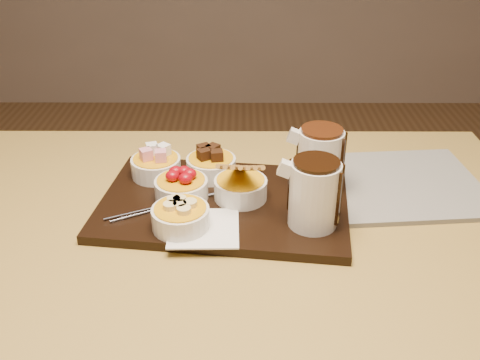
{
  "coord_description": "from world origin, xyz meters",
  "views": [
    {
      "loc": [
        0.03,
        -0.8,
        1.3
      ],
      "look_at": [
        0.03,
        0.05,
        0.81
      ],
      "focal_mm": 40.0,
      "sensor_mm": 36.0,
      "label": 1
    }
  ],
  "objects_px": {
    "pitcher_dark_chocolate": "(314,195)",
    "newspaper": "(393,185)",
    "pitcher_milk_chocolate": "(320,160)",
    "dining_table": "(224,266)",
    "bowl_strawberries": "(181,189)",
    "serving_board": "(224,203)"
  },
  "relations": [
    {
      "from": "pitcher_dark_chocolate",
      "to": "dining_table",
      "type": "bearing_deg",
      "value": 177.0
    },
    {
      "from": "serving_board",
      "to": "pitcher_milk_chocolate",
      "type": "bearing_deg",
      "value": 21.8
    },
    {
      "from": "dining_table",
      "to": "bowl_strawberries",
      "type": "height_order",
      "value": "bowl_strawberries"
    },
    {
      "from": "pitcher_milk_chocolate",
      "to": "newspaper",
      "type": "xyz_separation_m",
      "value": [
        0.16,
        0.03,
        -0.07
      ]
    },
    {
      "from": "serving_board",
      "to": "pitcher_dark_chocolate",
      "type": "height_order",
      "value": "pitcher_dark_chocolate"
    },
    {
      "from": "pitcher_dark_chocolate",
      "to": "newspaper",
      "type": "height_order",
      "value": "pitcher_dark_chocolate"
    },
    {
      "from": "dining_table",
      "to": "newspaper",
      "type": "height_order",
      "value": "newspaper"
    },
    {
      "from": "bowl_strawberries",
      "to": "newspaper",
      "type": "relative_size",
      "value": 0.29
    },
    {
      "from": "pitcher_dark_chocolate",
      "to": "newspaper",
      "type": "bearing_deg",
      "value": 47.76
    },
    {
      "from": "pitcher_milk_chocolate",
      "to": "newspaper",
      "type": "distance_m",
      "value": 0.18
    },
    {
      "from": "dining_table",
      "to": "bowl_strawberries",
      "type": "bearing_deg",
      "value": 144.7
    },
    {
      "from": "bowl_strawberries",
      "to": "dining_table",
      "type": "bearing_deg",
      "value": -35.3
    },
    {
      "from": "serving_board",
      "to": "newspaper",
      "type": "height_order",
      "value": "serving_board"
    },
    {
      "from": "bowl_strawberries",
      "to": "newspaper",
      "type": "bearing_deg",
      "value": 10.03
    },
    {
      "from": "pitcher_dark_chocolate",
      "to": "pitcher_milk_chocolate",
      "type": "distance_m",
      "value": 0.13
    },
    {
      "from": "pitcher_dark_chocolate",
      "to": "newspaper",
      "type": "xyz_separation_m",
      "value": [
        0.18,
        0.16,
        -0.07
      ]
    },
    {
      "from": "dining_table",
      "to": "pitcher_milk_chocolate",
      "type": "bearing_deg",
      "value": 28.9
    },
    {
      "from": "pitcher_dark_chocolate",
      "to": "bowl_strawberries",
      "type": "bearing_deg",
      "value": 167.35
    },
    {
      "from": "serving_board",
      "to": "pitcher_milk_chocolate",
      "type": "relative_size",
      "value": 3.9
    },
    {
      "from": "newspaper",
      "to": "dining_table",
      "type": "bearing_deg",
      "value": -163.73
    },
    {
      "from": "serving_board",
      "to": "pitcher_milk_chocolate",
      "type": "xyz_separation_m",
      "value": [
        0.18,
        0.05,
        0.07
      ]
    },
    {
      "from": "bowl_strawberries",
      "to": "pitcher_dark_chocolate",
      "type": "relative_size",
      "value": 0.85
    }
  ]
}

